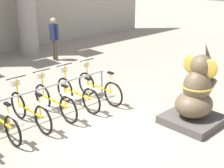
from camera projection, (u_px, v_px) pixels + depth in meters
name	position (u px, v px, depth m)	size (l,w,h in m)	color
ground_plane	(120.00, 136.00, 6.73)	(60.00, 60.00, 0.00)	gray
bike_rack	(25.00, 99.00, 7.09)	(4.84, 0.05, 0.77)	gray
bicycle_3	(29.00, 109.00, 7.08)	(0.48, 1.76, 1.06)	black
bicycle_4	(54.00, 100.00, 7.57)	(0.48, 1.76, 1.06)	black
bicycle_5	(76.00, 92.00, 8.04)	(0.48, 1.76, 1.06)	black
bicycle_6	(98.00, 86.00, 8.47)	(0.48, 1.76, 1.06)	black
elephant_statue	(195.00, 98.00, 7.12)	(1.21, 1.21, 1.90)	#4C4742
person_pedestrian	(54.00, 35.00, 12.05)	(0.22, 0.47, 1.67)	brown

